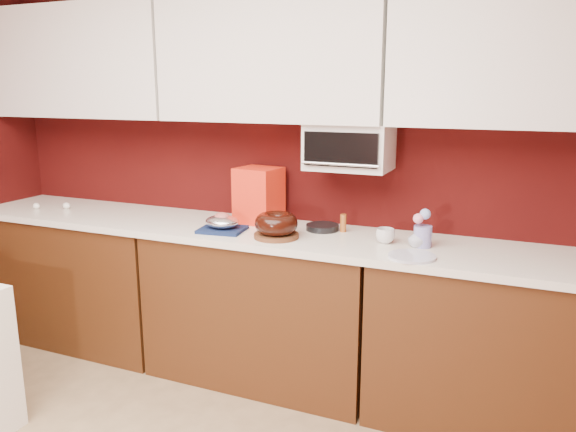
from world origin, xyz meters
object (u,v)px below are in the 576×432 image
(foil_ham_nest, at_px, (222,222))
(pandoro_box, at_px, (259,195))
(toaster_oven, at_px, (350,147))
(bundt_cake, at_px, (276,223))
(coffee_mug, at_px, (385,234))
(blue_jar, at_px, (423,236))
(flower_vase, at_px, (417,237))

(foil_ham_nest, bearing_deg, pandoro_box, 71.33)
(pandoro_box, bearing_deg, toaster_oven, 7.63)
(bundt_cake, height_order, coffee_mug, bundt_cake)
(foil_ham_nest, relative_size, coffee_mug, 2.09)
(toaster_oven, relative_size, blue_jar, 4.13)
(pandoro_box, height_order, blue_jar, pandoro_box)
(toaster_oven, bearing_deg, foil_ham_nest, -156.54)
(bundt_cake, height_order, pandoro_box, pandoro_box)
(bundt_cake, relative_size, flower_vase, 2.14)
(foil_ham_nest, bearing_deg, flower_vase, 5.74)
(blue_jar, bearing_deg, bundt_cake, -170.21)
(coffee_mug, height_order, blue_jar, blue_jar)
(foil_ham_nest, bearing_deg, bundt_cake, -1.44)
(toaster_oven, bearing_deg, coffee_mug, -32.85)
(pandoro_box, relative_size, blue_jar, 3.02)
(coffee_mug, bearing_deg, toaster_oven, 147.15)
(foil_ham_nest, relative_size, pandoro_box, 0.60)
(bundt_cake, distance_m, pandoro_box, 0.39)
(toaster_oven, relative_size, coffee_mug, 4.76)
(foil_ham_nest, xyz_separation_m, pandoro_box, (0.09, 0.28, 0.11))
(coffee_mug, relative_size, flower_vase, 0.87)
(foil_ham_nest, bearing_deg, toaster_oven, 23.46)
(bundt_cake, bearing_deg, toaster_oven, 43.07)
(toaster_oven, relative_size, foil_ham_nest, 2.28)
(foil_ham_nest, xyz_separation_m, flower_vase, (1.07, 0.11, -0.00))
(coffee_mug, bearing_deg, bundt_cake, -167.48)
(blue_jar, bearing_deg, coffee_mug, -178.53)
(blue_jar, bearing_deg, pandoro_box, 171.05)
(flower_vase, bearing_deg, pandoro_box, 170.01)
(foil_ham_nest, relative_size, blue_jar, 1.81)
(bundt_cake, distance_m, blue_jar, 0.77)
(toaster_oven, bearing_deg, flower_vase, -22.43)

